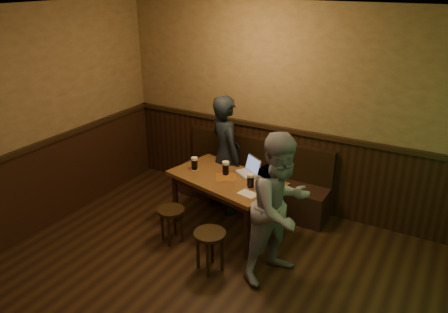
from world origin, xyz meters
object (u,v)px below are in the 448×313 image
pint_left (194,163)px  pub_table (226,184)px  pint_right (251,181)px  pint_mid (226,168)px  person_grey (280,208)px  bench (253,184)px  person_suit (226,155)px  stool_left (171,216)px  laptop (249,170)px  stool_right (210,240)px

pint_left → pub_table: bearing=0.1°
pint_left → pint_right: bearing=-6.8°
pub_table → pint_mid: size_ratio=8.63×
person_grey → pub_table: bearing=83.1°
bench → person_suit: 0.67m
stool_left → pint_mid: (0.40, 0.64, 0.48)m
pub_table → pint_right: size_ratio=8.70×
pint_mid → person_grey: person_grey is taller
pint_left → pint_mid: pint_mid is taller
stool_left → person_suit: 1.15m
bench → laptop: size_ratio=5.77×
pub_table → laptop: size_ratio=4.04×
pint_right → person_suit: bearing=139.5°
bench → person_suit: size_ratio=1.33×
stool_left → pint_left: bearing=92.4°
pub_table → laptop: laptop is taller
pub_table → laptop: (0.20, 0.24, 0.15)m
person_suit → pub_table: bearing=154.3°
pub_table → bench: bearing=103.0°
pub_table → person_suit: (-0.26, 0.46, 0.18)m
laptop → person_grey: person_grey is taller
stool_right → pint_left: 1.20m
stool_left → pint_left: 0.75m
bench → stool_left: (-0.44, -1.38, 0.05)m
pint_right → person_suit: 0.86m
pint_right → stool_left: bearing=-150.5°
pint_left → person_grey: person_grey is taller
bench → laptop: 0.78m
bench → stool_left: bench is taller
bench → person_grey: (0.95, -1.33, 0.52)m
stool_right → pub_table: bearing=107.8°
pub_table → pint_left: pint_left is taller
bench → pint_right: 1.12m
laptop → stool_right: bearing=-54.3°
bench → stool_right: bearing=-80.7°
pint_right → laptop: size_ratio=0.46×
pub_table → pint_right: pint_right is taller
pint_left → person_suit: 0.50m
pint_mid → pint_right: 0.46m
person_grey → pint_right: bearing=74.9°
stool_right → pint_right: 0.87m
laptop → person_grey: bearing=-13.3°
stool_right → person_grey: size_ratio=0.29×
stool_right → person_suit: 1.47m
pint_mid → person_suit: 0.45m
pub_table → pint_mid: (-0.04, 0.06, 0.19)m
pint_mid → pint_left: bearing=-171.3°
bench → stool_left: size_ratio=4.89×
stool_right → person_grey: bearing=24.2°
stool_left → pint_mid: pint_mid is taller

